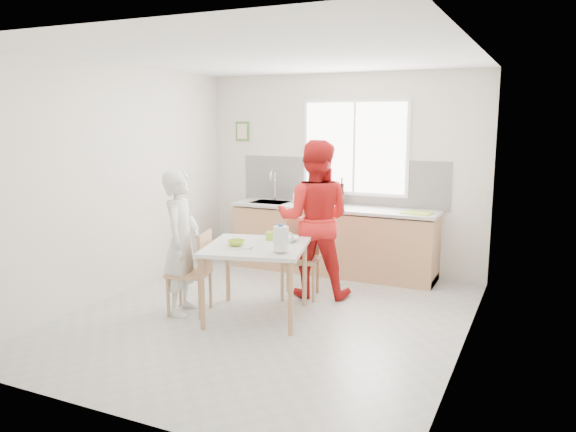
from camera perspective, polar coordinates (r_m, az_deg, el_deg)
name	(u,v)px	position (r m, az deg, el deg)	size (l,w,h in m)	color
ground	(268,317)	(6.09, -2.07, -10.23)	(4.50, 4.50, 0.00)	#B7B7B2
room_shell	(267,163)	(5.74, -2.17, 5.37)	(4.50, 4.50, 4.50)	silver
window	(355,148)	(7.71, 6.80, 6.91)	(1.50, 0.06, 1.30)	white
backsplash	(341,182)	(7.83, 5.37, 3.49)	(3.00, 0.02, 0.65)	white
picture_frame	(242,131)	(8.42, -4.66, 8.56)	(0.22, 0.03, 0.28)	#4B7E39
kitchen_counter	(332,243)	(7.70, 4.51, -2.70)	(2.84, 0.64, 1.37)	tan
dining_table	(256,253)	(5.92, -3.25, -3.74)	(1.24, 1.24, 0.79)	silver
chair_left	(195,269)	(6.16, -9.43, -5.32)	(0.51, 0.51, 0.90)	tan
chair_far	(301,254)	(6.68, 1.36, -3.86)	(0.52, 0.52, 0.92)	tan
person_white	(182,242)	(6.14, -10.76, -2.66)	(0.57, 0.37, 1.56)	white
person_red	(314,219)	(6.60, 2.70, -0.32)	(0.90, 0.70, 1.85)	red
bowl_green	(236,243)	(5.89, -5.27, -2.73)	(0.18, 0.18, 0.06)	#A1C62D
bowl_white	(289,239)	(6.07, 0.05, -2.32)	(0.22, 0.22, 0.05)	white
milk_jug	(281,238)	(5.53, -0.69, -2.29)	(0.21, 0.15, 0.27)	white
green_box	(271,236)	(6.13, -1.74, -2.03)	(0.10, 0.10, 0.09)	#94CF2F
spoon	(243,249)	(5.71, -4.56, -3.33)	(0.01, 0.01, 0.16)	#A5A5AA
cutting_board	(417,213)	(7.19, 12.98, 0.29)	(0.35, 0.25, 0.01)	#9AD030
wine_bottle_a	(319,193)	(7.68, 3.19, 2.30)	(0.07, 0.07, 0.32)	black
wine_bottle_b	(342,194)	(7.71, 5.48, 2.23)	(0.07, 0.07, 0.30)	black
jar_amber	(341,201)	(7.56, 5.43, 1.54)	(0.06, 0.06, 0.16)	brown
soap_bottle	(296,196)	(7.93, 0.81, 2.08)	(0.08, 0.09, 0.19)	#999999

